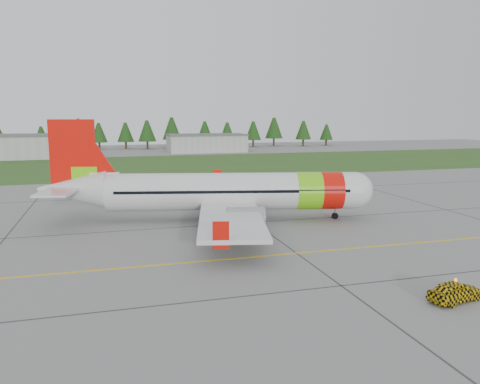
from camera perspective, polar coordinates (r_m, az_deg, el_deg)
name	(u,v)px	position (r m, az deg, el deg)	size (l,w,h in m)	color
ground	(199,301)	(30.53, -5.05, -13.15)	(320.00, 320.00, 0.00)	gray
aircraft	(225,192)	(51.87, -1.90, 0.03)	(36.54, 34.26, 11.20)	silver
follow_me_car	(456,272)	(32.76, 24.87, -8.84)	(1.55, 1.31, 3.84)	yellow
grass_strip	(132,166)	(110.47, -13.05, 3.12)	(320.00, 50.00, 0.03)	#30561E
taxi_guideline	(180,263)	(37.94, -7.34, -8.59)	(120.00, 0.25, 0.02)	gold
hangar_west	(12,147)	(140.23, -26.07, 4.92)	(32.00, 14.00, 6.00)	#A8A8A3
hangar_east	(206,144)	(149.08, -4.11, 5.91)	(24.00, 12.00, 5.20)	#A8A8A3
treeline	(123,134)	(165.94, -14.10, 6.84)	(160.00, 8.00, 10.00)	#1C3F14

